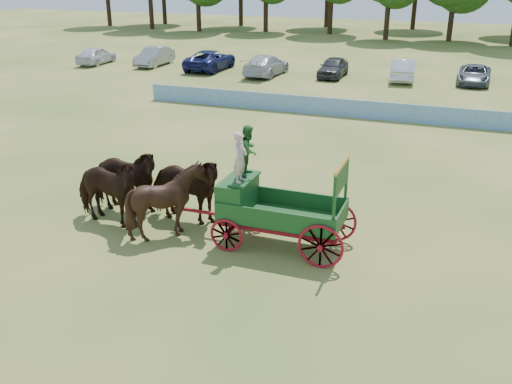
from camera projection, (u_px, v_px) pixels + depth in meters
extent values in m
plane|color=#AB914D|center=(258.00, 259.00, 17.44)|extent=(160.00, 160.00, 0.00)
imported|color=black|center=(106.00, 191.00, 19.27)|extent=(3.05, 1.62, 2.47)
imported|color=black|center=(124.00, 180.00, 20.23)|extent=(2.96, 1.41, 2.47)
imported|color=black|center=(169.00, 201.00, 18.49)|extent=(2.31, 2.07, 2.47)
imported|color=black|center=(184.00, 189.00, 19.45)|extent=(2.98, 1.46, 2.47)
cube|color=maroon|center=(238.00, 222.00, 18.50)|extent=(0.12, 2.00, 0.12)
cube|color=maroon|center=(328.00, 236.00, 17.52)|extent=(0.12, 2.00, 0.12)
cube|color=maroon|center=(276.00, 232.00, 17.49)|extent=(3.80, 0.10, 0.12)
cube|color=maroon|center=(287.00, 218.00, 18.44)|extent=(3.80, 0.10, 0.12)
cube|color=maroon|center=(213.00, 214.00, 18.73)|extent=(2.80, 0.09, 0.09)
cube|color=#1A4F23|center=(282.00, 217.00, 17.86)|extent=(3.80, 1.80, 0.10)
cube|color=#1A4F23|center=(273.00, 220.00, 16.98)|extent=(3.80, 0.06, 0.55)
cube|color=#1A4F23|center=(291.00, 198.00, 18.51)|extent=(3.80, 0.06, 0.55)
cube|color=#1A4F23|center=(342.00, 217.00, 17.14)|extent=(0.06, 1.80, 0.55)
cube|color=#1A4F23|center=(238.00, 195.00, 18.14)|extent=(0.85, 1.70, 1.05)
cube|color=#1A4F23|center=(245.00, 179.00, 17.85)|extent=(0.55, 1.50, 0.08)
cube|color=#1A4F23|center=(227.00, 199.00, 18.34)|extent=(0.10, 1.60, 0.65)
cube|color=#1A4F23|center=(232.00, 208.00, 18.39)|extent=(0.55, 1.60, 0.06)
cube|color=#1A4F23|center=(334.00, 207.00, 16.23)|extent=(0.08, 0.08, 1.80)
cube|color=#1A4F23|center=(346.00, 188.00, 17.62)|extent=(0.08, 0.08, 1.80)
cube|color=#1A4F23|center=(341.00, 178.00, 16.70)|extent=(0.07, 1.75, 0.75)
cube|color=#C98634|center=(342.00, 165.00, 16.55)|extent=(0.08, 1.80, 0.09)
cube|color=#C98634|center=(340.00, 178.00, 16.71)|extent=(0.02, 1.30, 0.12)
torus|color=maroon|center=(226.00, 235.00, 17.69)|extent=(1.09, 0.09, 1.09)
torus|color=maroon|center=(248.00, 212.00, 19.34)|extent=(1.09, 0.09, 1.09)
torus|color=maroon|center=(321.00, 247.00, 16.66)|extent=(1.39, 0.09, 1.39)
torus|color=maroon|center=(335.00, 221.00, 18.31)|extent=(1.39, 0.09, 1.39)
imported|color=beige|center=(240.00, 157.00, 17.23)|extent=(0.38, 0.57, 1.57)
imported|color=#266325|center=(249.00, 150.00, 17.84)|extent=(0.61, 0.78, 1.60)
cube|color=#1D619D|center=(349.00, 108.00, 33.20)|extent=(26.00, 0.08, 1.05)
imported|color=silver|center=(96.00, 55.00, 50.61)|extent=(2.11, 4.65, 1.55)
imported|color=gray|center=(154.00, 57.00, 49.77)|extent=(1.78, 4.86, 1.59)
imported|color=navy|center=(210.00, 60.00, 47.85)|extent=(2.72, 5.90, 1.64)
imported|color=silver|center=(266.00, 65.00, 45.49)|extent=(2.55, 5.71, 1.63)
imported|color=#333338|center=(333.00, 67.00, 44.81)|extent=(1.83, 4.53, 1.54)
imported|color=silver|center=(403.00, 70.00, 43.48)|extent=(2.28, 5.15, 1.64)
imported|color=slate|center=(474.00, 75.00, 42.32)|extent=(2.41, 5.02, 1.38)
cylinder|color=#382314|center=(109.00, 9.00, 80.95)|extent=(0.60, 0.60, 4.64)
cylinder|color=#382314|center=(151.00, 9.00, 76.89)|extent=(0.60, 0.60, 5.10)
cylinder|color=#382314|center=(199.00, 14.00, 74.32)|extent=(0.60, 0.60, 4.35)
cylinder|color=#382314|center=(266.00, 15.00, 73.95)|extent=(0.60, 0.60, 4.27)
cylinder|color=#382314|center=(330.00, 15.00, 71.54)|extent=(0.60, 0.60, 4.67)
cylinder|color=#382314|center=(387.00, 21.00, 66.30)|extent=(0.60, 0.60, 4.30)
cylinder|color=#382314|center=(451.00, 21.00, 64.92)|extent=(0.60, 0.60, 4.40)
cylinder|color=#382314|center=(164.00, 4.00, 83.48)|extent=(0.60, 0.60, 5.52)
cylinder|color=#382314|center=(241.00, 6.00, 80.79)|extent=(0.60, 0.60, 5.51)
cylinder|color=#382314|center=(327.00, 6.00, 79.33)|extent=(0.60, 0.60, 5.72)
cylinder|color=#382314|center=(414.00, 10.00, 76.52)|extent=(0.60, 0.60, 4.99)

